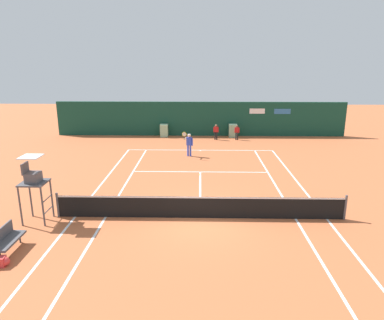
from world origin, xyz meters
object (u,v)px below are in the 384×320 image
at_px(player_on_baseline, 189,143).
at_px(ball_kid_right_post, 237,131).
at_px(player_bench, 6,238).
at_px(ball_kid_left_post, 216,131).
at_px(tennis_ball_by_sideline, 199,175).
at_px(umpire_chair, 33,180).

height_order(player_on_baseline, ball_kid_right_post, player_on_baseline).
distance_m(player_bench, ball_kid_left_post, 19.89).
xyz_separation_m(ball_kid_left_post, tennis_ball_by_sideline, (-1.34, -9.54, -0.71)).
relative_size(umpire_chair, player_on_baseline, 1.55).
bearing_deg(umpire_chair, ball_kid_right_post, 148.36).
relative_size(player_bench, tennis_ball_by_sideline, 21.64).
xyz_separation_m(player_on_baseline, ball_kid_right_post, (3.81, 5.35, -0.23)).
distance_m(ball_kid_left_post, tennis_ball_by_sideline, 9.66).
distance_m(player_on_baseline, tennis_ball_by_sideline, 4.36).
bearing_deg(ball_kid_left_post, umpire_chair, 67.52).
bearing_deg(umpire_chair, player_bench, 0.67).
distance_m(umpire_chair, player_on_baseline, 12.01).
xyz_separation_m(player_bench, player_on_baseline, (5.87, 12.88, 0.43)).
bearing_deg(ball_kid_left_post, tennis_ball_by_sideline, 86.35).
height_order(player_bench, tennis_ball_by_sideline, player_bench).
xyz_separation_m(umpire_chair, ball_kid_right_post, (9.72, 15.77, -1.09)).
distance_m(player_bench, player_on_baseline, 14.16).
height_order(umpire_chair, ball_kid_right_post, umpire_chair).
xyz_separation_m(umpire_chair, tennis_ball_by_sideline, (6.64, 6.22, -1.77)).
bearing_deg(umpire_chair, tennis_ball_by_sideline, 133.16).
height_order(ball_kid_right_post, ball_kid_left_post, ball_kid_left_post).
bearing_deg(ball_kid_right_post, umpire_chair, 65.94).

